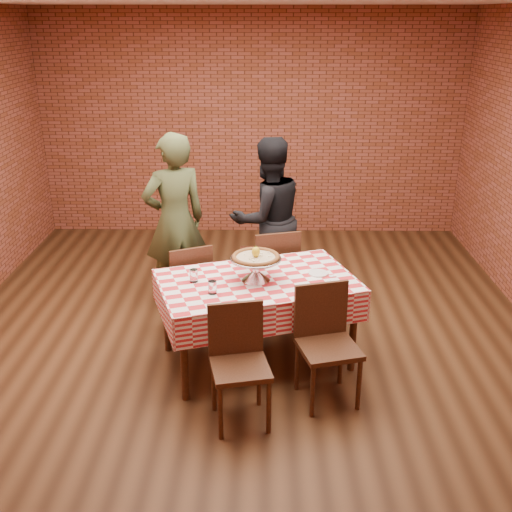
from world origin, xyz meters
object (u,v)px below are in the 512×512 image
(pizza_stand, at_px, (256,269))
(water_glass_right, at_px, (194,276))
(diner_black, at_px, (268,219))
(chair_far_left, at_px, (187,286))
(chair_near_left, at_px, (240,369))
(pizza, at_px, (256,258))
(chair_near_right, at_px, (328,348))
(condiment_caddy, at_px, (247,256))
(water_glass_left, at_px, (212,287))
(diner_olive, at_px, (175,221))
(chair_far_right, at_px, (272,271))
(table, at_px, (257,321))

(pizza_stand, relative_size, water_glass_right, 4.03)
(diner_black, bearing_deg, chair_far_left, 20.48)
(chair_near_left, distance_m, diner_black, 2.28)
(pizza, relative_size, chair_near_right, 0.43)
(condiment_caddy, bearing_deg, chair_near_right, -52.67)
(water_glass_right, distance_m, diner_black, 1.54)
(water_glass_left, relative_size, condiment_caddy, 0.68)
(pizza_stand, height_order, diner_olive, diner_olive)
(water_glass_right, height_order, chair_near_right, chair_near_right)
(chair_far_right, height_order, diner_olive, diner_olive)
(chair_near_left, bearing_deg, water_glass_left, 99.63)
(chair_near_left, relative_size, chair_near_right, 0.97)
(table, distance_m, chair_near_right, 0.80)
(diner_olive, bearing_deg, pizza, 98.72)
(chair_far_right, bearing_deg, pizza, 65.24)
(diner_olive, bearing_deg, pizza_stand, 98.72)
(water_glass_left, relative_size, chair_far_left, 0.12)
(pizza_stand, bearing_deg, diner_olive, 125.84)
(water_glass_right, xyz_separation_m, condiment_caddy, (0.42, 0.37, 0.03))
(pizza, xyz_separation_m, water_glass_right, (-0.51, -0.05, -0.14))
(diner_black, bearing_deg, chair_near_left, 58.74)
(condiment_caddy, xyz_separation_m, diner_black, (0.19, 1.04, 0.00))
(water_glass_left, bearing_deg, pizza, 39.32)
(table, relative_size, condiment_caddy, 10.05)
(chair_near_right, relative_size, chair_far_left, 1.04)
(chair_far_right, bearing_deg, condiment_caddy, 52.38)
(chair_far_left, distance_m, diner_black, 1.17)
(table, distance_m, chair_far_left, 0.87)
(water_glass_right, distance_m, diner_olive, 1.23)
(pizza, xyz_separation_m, condiment_caddy, (-0.08, 0.32, -0.12))
(pizza, distance_m, chair_far_right, 1.02)
(water_glass_left, xyz_separation_m, diner_black, (0.44, 1.64, 0.03))
(water_glass_right, bearing_deg, water_glass_left, -52.95)
(pizza_stand, height_order, pizza, pizza)
(pizza, xyz_separation_m, diner_black, (0.10, 1.37, -0.11))
(table, xyz_separation_m, water_glass_left, (-0.35, -0.27, 0.44))
(pizza, distance_m, water_glass_right, 0.53)
(table, relative_size, water_glass_right, 14.83)
(diner_olive, bearing_deg, chair_near_right, 101.69)
(pizza, height_order, chair_near_left, pizza)
(water_glass_right, bearing_deg, table, 5.28)
(table, height_order, chair_near_right, chair_near_right)
(pizza_stand, bearing_deg, chair_far_right, 80.90)
(water_glass_right, height_order, diner_black, diner_black)
(chair_near_left, height_order, chair_near_right, chair_near_right)
(chair_near_left, relative_size, chair_far_right, 0.96)
(water_glass_left, height_order, chair_near_left, chair_near_left)
(water_glass_right, xyz_separation_m, chair_far_left, (-0.15, 0.61, -0.37))
(condiment_caddy, relative_size, diner_olive, 0.09)
(pizza_stand, relative_size, chair_near_right, 0.47)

